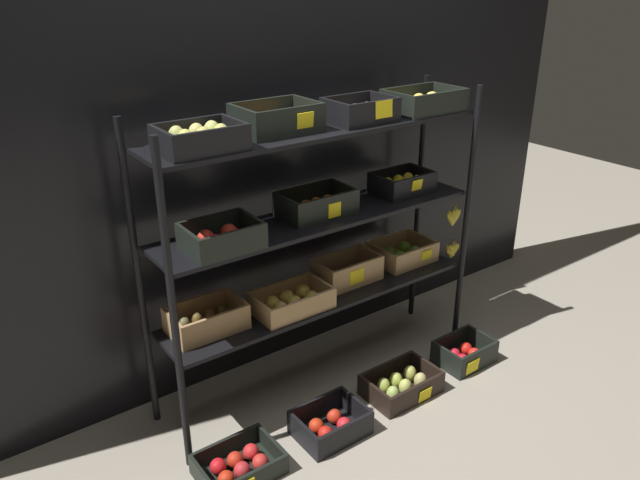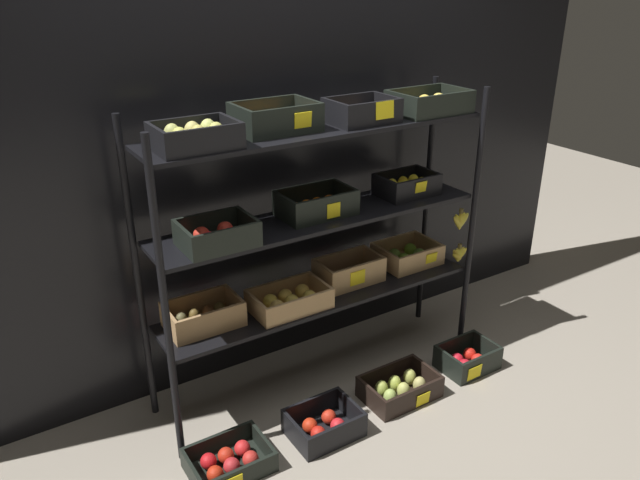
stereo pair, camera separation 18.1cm
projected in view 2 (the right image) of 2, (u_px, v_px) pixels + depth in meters
name	position (u px, v px, depth m)	size (l,w,h in m)	color
ground_plane	(320.00, 375.00, 3.34)	(10.00, 10.00, 0.00)	gray
storefront_wall	(280.00, 135.00, 3.13)	(4.10, 0.12, 2.48)	black
display_rack	(321.00, 212.00, 2.96)	(1.83, 0.40, 1.49)	black
crate_ground_apple_red	(229.00, 462.00, 2.69)	(0.35, 0.26, 0.10)	black
crate_ground_left_apple_red	(324.00, 425.00, 2.90)	(0.33, 0.25, 0.13)	black
crate_ground_pear	(400.00, 388.00, 3.15)	(0.38, 0.26, 0.12)	black
crate_ground_right_apple_red	(467.00, 359.00, 3.38)	(0.31, 0.23, 0.13)	black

